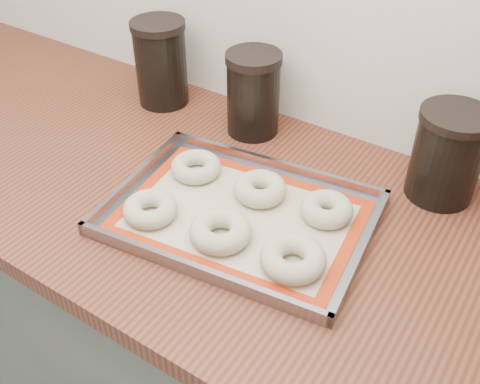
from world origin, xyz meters
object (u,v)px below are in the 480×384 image
Objects in this scene: bagel_front_right at (293,258)px; bagel_back_mid at (260,189)px; baking_tray at (240,215)px; canister_right at (447,155)px; canister_mid at (253,93)px; bagel_back_right at (327,209)px; bagel_front_mid at (220,231)px; canister_left at (161,63)px; bagel_back_left at (196,167)px; bagel_front_left at (150,209)px.

bagel_back_mid is (-0.14, 0.13, -0.00)m from bagel_front_right.
canister_right is (0.27, 0.27, 0.08)m from baking_tray.
canister_mid is 1.03× the size of canister_right.
canister_right reaches higher than baking_tray.
bagel_back_right is (0.13, 0.08, 0.02)m from baking_tray.
bagel_front_mid is 0.44m from canister_right.
canister_mid reaches higher than bagel_front_right.
bagel_back_mid is 0.13m from bagel_back_right.
baking_tray is 4.63× the size of bagel_front_right.
bagel_front_mid is 0.37m from canister_mid.
canister_right reaches higher than bagel_front_right.
bagel_front_mid is at bearing -87.69° from bagel_back_mid.
baking_tray is at bearing 157.72° from bagel_front_right.
bagel_front_right is at bearing -30.78° from canister_left.
bagel_back_mid is at bearing -173.14° from bagel_back_right.
bagel_back_mid is 0.56× the size of canister_right.
canister_right is at bearing 26.50° from bagel_back_left.
bagel_front_right and bagel_back_mid have the same top height.
bagel_front_mid is 0.54× the size of canister_left.
bagel_back_left is 0.54× the size of canister_mid.
bagel_front_mid is 0.59× the size of canister_mid.
baking_tray is 0.15m from bagel_front_right.
baking_tray is 0.07m from bagel_front_mid.
bagel_front_left reaches higher than baking_tray.
bagel_front_mid is at bearing -66.27° from canister_mid.
bagel_back_left is at bearing -90.89° from canister_mid.
bagel_front_right is 1.14× the size of bagel_back_right.
bagel_front_right is 0.36m from canister_right.
canister_mid is at bearing 1.32° from canister_left.
bagel_back_mid is at bearing 138.25° from bagel_front_right.
canister_mid reaches higher than canister_right.
bagel_front_mid is 1.09× the size of bagel_back_mid.
baking_tray is 0.39m from canister_right.
bagel_front_right reaches higher than baking_tray.
canister_right reaches higher than bagel_front_left.
bagel_back_mid is at bearing 49.57° from bagel_front_left.
bagel_front_mid is (0.01, -0.07, 0.02)m from baking_tray.
bagel_front_right is 1.09× the size of bagel_back_left.
baking_tray is at bearing -147.28° from bagel_back_right.
bagel_back_left is at bearing 157.36° from baking_tray.
canister_mid reaches higher than bagel_back_left.
bagel_back_mid is (0.14, 0.01, 0.00)m from bagel_back_left.
bagel_front_left is at bearing -138.78° from canister_right.
bagel_back_mid is 0.50× the size of canister_left.
canister_left is (-0.24, 0.20, 0.08)m from bagel_back_left.
canister_right is (0.41, 0.36, 0.07)m from bagel_front_left.
canister_right is (0.27, 0.34, 0.07)m from bagel_front_mid.
bagel_front_left is at bearing -88.87° from canister_mid.
bagel_front_mid is 0.61× the size of canister_right.
canister_left reaches higher than bagel_front_left.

